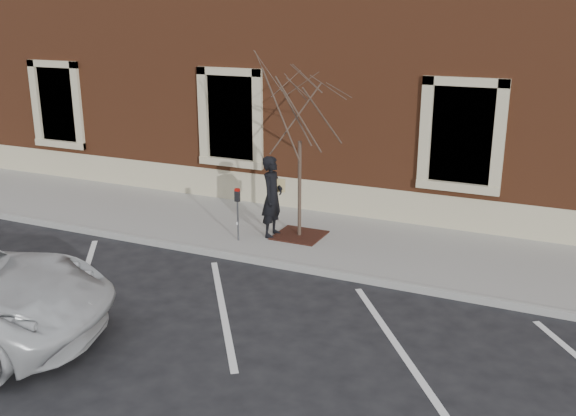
% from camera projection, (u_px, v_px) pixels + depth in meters
% --- Properties ---
extents(ground, '(120.00, 120.00, 0.00)m').
position_uv_depth(ground, '(276.00, 266.00, 13.38)').
color(ground, '#28282B').
rests_on(ground, ground).
extents(sidewalk_near, '(40.00, 3.50, 0.15)m').
position_uv_depth(sidewalk_near, '(309.00, 237.00, 14.87)').
color(sidewalk_near, gray).
rests_on(sidewalk_near, ground).
extents(curb_near, '(40.00, 0.12, 0.15)m').
position_uv_depth(curb_near, '(275.00, 263.00, 13.31)').
color(curb_near, '#9E9E99').
rests_on(curb_near, ground).
extents(parking_stripes, '(28.00, 4.40, 0.01)m').
position_uv_depth(parking_stripes, '(223.00, 308.00, 11.47)').
color(parking_stripes, silver).
rests_on(parking_stripes, ground).
extents(building_civic, '(40.00, 8.62, 8.00)m').
position_uv_depth(building_civic, '(389.00, 50.00, 18.92)').
color(building_civic, brown).
rests_on(building_civic, ground).
extents(man, '(0.45, 0.68, 1.86)m').
position_uv_depth(man, '(272.00, 197.00, 14.48)').
color(man, black).
rests_on(man, sidewalk_near).
extents(parking_meter, '(0.11, 0.08, 1.21)m').
position_uv_depth(parking_meter, '(238.00, 205.00, 14.19)').
color(parking_meter, '#595B60').
rests_on(parking_meter, sidewalk_near).
extents(tree_grate, '(1.08, 1.08, 0.03)m').
position_uv_depth(tree_grate, '(299.00, 235.00, 14.72)').
color(tree_grate, '#441F15').
rests_on(tree_grate, sidewalk_near).
extents(sapling, '(2.41, 2.41, 4.02)m').
position_uv_depth(sapling, '(300.00, 114.00, 13.90)').
color(sapling, '#48372C').
rests_on(sapling, sidewalk_near).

